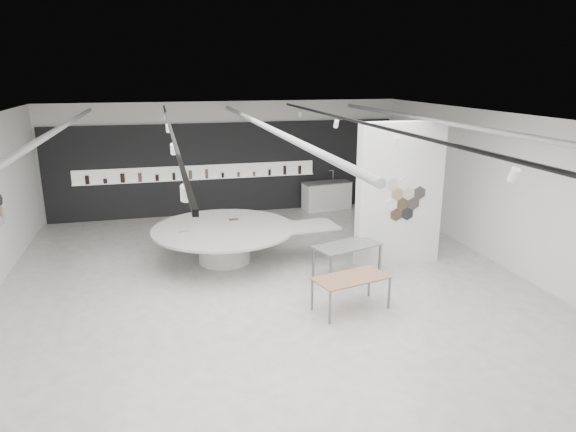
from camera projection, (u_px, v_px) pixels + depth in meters
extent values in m
cube|color=beige|center=(272.00, 292.00, 11.50)|extent=(12.00, 14.00, 0.01)
cube|color=silver|center=(270.00, 120.00, 10.46)|extent=(12.00, 14.00, 0.01)
cube|color=white|center=(227.00, 158.00, 17.51)|extent=(12.00, 0.01, 3.80)
cube|color=white|center=(443.00, 413.00, 4.44)|extent=(12.00, 0.01, 3.80)
cube|color=white|center=(513.00, 194.00, 12.40)|extent=(0.01, 14.00, 3.80)
cylinder|color=#939396|center=(54.00, 132.00, 9.99)|extent=(0.12, 12.00, 0.12)
cylinder|color=#939396|center=(265.00, 126.00, 10.98)|extent=(0.12, 12.00, 0.12)
cylinder|color=#939396|center=(441.00, 122.00, 11.97)|extent=(0.12, 12.00, 0.12)
cube|color=black|center=(170.00, 127.00, 10.02)|extent=(0.05, 13.00, 0.06)
cylinder|color=white|center=(186.00, 193.00, 5.40)|extent=(0.11, 0.18, 0.21)
cylinder|color=white|center=(174.00, 149.00, 8.48)|extent=(0.11, 0.18, 0.21)
cylinder|color=white|center=(168.00, 128.00, 11.56)|extent=(0.11, 0.18, 0.21)
cylinder|color=white|center=(165.00, 116.00, 14.64)|extent=(0.11, 0.18, 0.21)
cube|color=black|center=(361.00, 122.00, 10.96)|extent=(0.05, 13.00, 0.06)
cylinder|color=white|center=(514.00, 175.00, 6.35)|extent=(0.11, 0.18, 0.21)
cylinder|color=white|center=(396.00, 141.00, 9.42)|extent=(0.11, 0.18, 0.21)
cylinder|color=white|center=(336.00, 124.00, 12.50)|extent=(0.11, 0.18, 0.21)
cylinder|color=white|center=(300.00, 113.00, 15.58)|extent=(0.11, 0.18, 0.21)
cylinder|color=white|center=(0.00, 222.00, 12.05)|extent=(0.03, 0.28, 0.28)
cylinder|color=beige|center=(3.00, 219.00, 12.29)|extent=(0.03, 0.28, 0.28)
cylinder|color=tan|center=(0.00, 211.00, 12.11)|extent=(0.03, 0.28, 0.28)
cylinder|color=black|center=(0.00, 200.00, 12.17)|extent=(0.03, 0.28, 0.28)
cube|color=black|center=(228.00, 168.00, 17.55)|extent=(11.80, 0.10, 3.10)
cube|color=white|center=(198.00, 172.00, 17.27)|extent=(8.00, 0.06, 0.46)
cube|color=white|center=(199.00, 179.00, 17.27)|extent=(8.00, 0.18, 0.02)
cylinder|color=black|center=(87.00, 180.00, 16.40)|extent=(0.13, 0.13, 0.29)
cylinder|color=black|center=(105.00, 181.00, 16.54)|extent=(0.13, 0.13, 0.15)
cylinder|color=black|center=(123.00, 178.00, 16.65)|extent=(0.14, 0.14, 0.30)
cylinder|color=brown|center=(140.00, 177.00, 16.78)|extent=(0.12, 0.12, 0.29)
cylinder|color=black|center=(157.00, 178.00, 16.92)|extent=(0.12, 0.12, 0.21)
cylinder|color=black|center=(174.00, 176.00, 17.04)|extent=(0.10, 0.10, 0.25)
cylinder|color=brown|center=(190.00, 175.00, 17.16)|extent=(0.12, 0.12, 0.30)
cylinder|color=brown|center=(207.00, 174.00, 17.29)|extent=(0.10, 0.10, 0.31)
cylinder|color=black|center=(223.00, 175.00, 17.44)|extent=(0.09, 0.09, 0.17)
cylinder|color=brown|center=(239.00, 175.00, 17.57)|extent=(0.10, 0.10, 0.16)
cylinder|color=brown|center=(254.00, 174.00, 17.70)|extent=(0.09, 0.09, 0.15)
cylinder|color=black|center=(270.00, 172.00, 17.82)|extent=(0.09, 0.09, 0.21)
cylinder|color=black|center=(285.00, 170.00, 17.93)|extent=(0.11, 0.11, 0.31)
cylinder|color=black|center=(300.00, 170.00, 18.06)|extent=(0.11, 0.11, 0.29)
cube|color=white|center=(399.00, 194.00, 12.77)|extent=(2.20, 0.35, 3.60)
cylinder|color=#4C3D26|center=(402.00, 204.00, 12.64)|extent=(0.34, 0.03, 0.34)
cylinder|color=black|center=(413.00, 203.00, 12.71)|extent=(0.34, 0.03, 0.34)
cylinder|color=white|center=(391.00, 205.00, 12.57)|extent=(0.34, 0.03, 0.34)
cylinder|color=beige|center=(409.00, 194.00, 12.61)|extent=(0.34, 0.03, 0.34)
cylinder|color=tan|center=(397.00, 194.00, 12.54)|extent=(0.34, 0.03, 0.34)
cylinder|color=black|center=(407.00, 214.00, 12.75)|extent=(0.34, 0.03, 0.34)
cylinder|color=#4C3D26|center=(396.00, 215.00, 12.68)|extent=(0.34, 0.03, 0.34)
cylinder|color=black|center=(420.00, 193.00, 12.68)|extent=(0.34, 0.03, 0.34)
cylinder|color=white|center=(404.00, 184.00, 12.50)|extent=(0.34, 0.03, 0.34)
cylinder|color=beige|center=(392.00, 184.00, 12.43)|extent=(0.34, 0.03, 0.34)
cylinder|color=white|center=(224.00, 246.00, 13.20)|extent=(1.42, 1.42, 0.86)
cylinder|color=#B3B1A9|center=(224.00, 229.00, 13.07)|extent=(3.95, 3.95, 0.06)
cube|color=#B3B1A9|center=(305.00, 226.00, 13.25)|extent=(1.70, 1.15, 0.06)
cube|color=tan|center=(184.00, 231.00, 12.74)|extent=(0.27, 0.20, 0.01)
cube|color=#4C3D26|center=(234.00, 219.00, 13.74)|extent=(0.27, 0.20, 0.01)
cube|color=#92674B|center=(351.00, 278.00, 10.45)|extent=(1.66, 1.10, 0.03)
cube|color=slate|center=(330.00, 308.00, 9.93)|extent=(0.05, 0.05, 0.69)
cube|color=slate|center=(312.00, 295.00, 10.51)|extent=(0.05, 0.05, 0.69)
cube|color=slate|center=(389.00, 293.00, 10.58)|extent=(0.05, 0.05, 0.69)
cube|color=slate|center=(369.00, 282.00, 11.16)|extent=(0.05, 0.05, 0.69)
cube|color=slate|center=(347.00, 246.00, 12.13)|extent=(1.72, 1.22, 0.03)
cube|color=slate|center=(331.00, 272.00, 11.58)|extent=(0.06, 0.06, 0.77)
cube|color=slate|center=(313.00, 263.00, 12.14)|extent=(0.06, 0.06, 0.77)
cube|color=slate|center=(380.00, 260.00, 12.33)|extent=(0.06, 0.06, 0.77)
cube|color=slate|center=(361.00, 252.00, 12.89)|extent=(0.06, 0.06, 0.77)
cube|color=white|center=(327.00, 196.00, 18.28)|extent=(1.76, 0.86, 0.95)
cube|color=slate|center=(327.00, 182.00, 18.14)|extent=(1.81, 0.91, 0.03)
cylinder|color=silver|center=(333.00, 175.00, 18.34)|extent=(0.03, 0.03, 0.38)
cylinder|color=silver|center=(331.00, 170.00, 18.26)|extent=(0.17, 0.05, 0.03)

